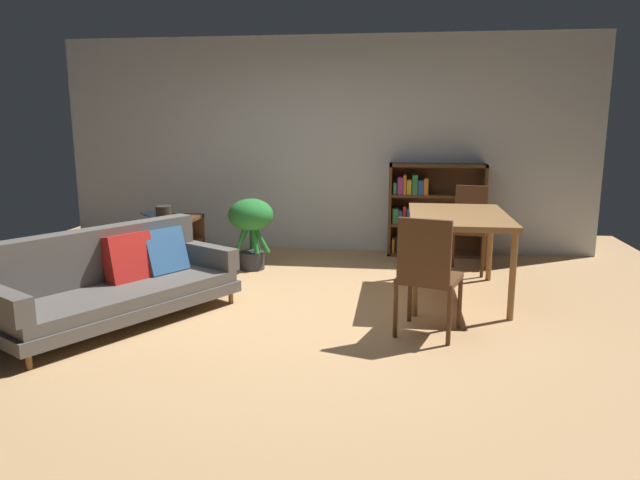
% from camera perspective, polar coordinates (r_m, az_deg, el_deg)
% --- Properties ---
extents(ground_plane, '(8.16, 8.16, 0.00)m').
position_cam_1_polar(ground_plane, '(5.22, -3.39, -7.10)').
color(ground_plane, tan).
extents(back_wall_panel, '(6.80, 0.10, 2.70)m').
position_cam_1_polar(back_wall_panel, '(7.62, 0.41, 9.18)').
color(back_wall_panel, silver).
rests_on(back_wall_panel, ground_plane).
extents(fabric_couch, '(1.71, 2.15, 0.77)m').
position_cam_1_polar(fabric_couch, '(5.25, -19.22, -3.70)').
color(fabric_couch, brown).
rests_on(fabric_couch, ground_plane).
extents(media_console, '(0.43, 1.13, 0.55)m').
position_cam_1_polar(media_console, '(6.92, -14.28, -0.48)').
color(media_console, '#56351E').
rests_on(media_console, ground_plane).
extents(open_laptop, '(0.48, 0.40, 0.07)m').
position_cam_1_polar(open_laptop, '(7.03, -14.77, 2.18)').
color(open_laptop, silver).
rests_on(open_laptop, media_console).
extents(desk_speaker, '(0.17, 0.17, 0.21)m').
position_cam_1_polar(desk_speaker, '(6.58, -14.91, 2.29)').
color(desk_speaker, '#2D2823').
rests_on(desk_speaker, media_console).
extents(potted_floor_plant, '(0.51, 0.53, 0.81)m').
position_cam_1_polar(potted_floor_plant, '(6.64, -6.71, 1.72)').
color(potted_floor_plant, '#333338').
rests_on(potted_floor_plant, ground_plane).
extents(dining_table, '(0.90, 1.38, 0.80)m').
position_cam_1_polar(dining_table, '(5.68, 13.26, 1.71)').
color(dining_table, olive).
rests_on(dining_table, ground_plane).
extents(dining_chair_near, '(0.56, 0.56, 0.95)m').
position_cam_1_polar(dining_chair_near, '(4.60, 10.35, -2.99)').
color(dining_chair_near, '#56351E').
rests_on(dining_chair_near, ground_plane).
extents(dining_chair_far, '(0.47, 0.46, 0.95)m').
position_cam_1_polar(dining_chair_far, '(6.74, 14.28, 1.51)').
color(dining_chair_far, '#56351E').
rests_on(dining_chair_far, ground_plane).
extents(bookshelf, '(1.17, 0.31, 1.14)m').
position_cam_1_polar(bookshelf, '(7.46, 10.53, 2.92)').
color(bookshelf, '#56351E').
rests_on(bookshelf, ground_plane).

